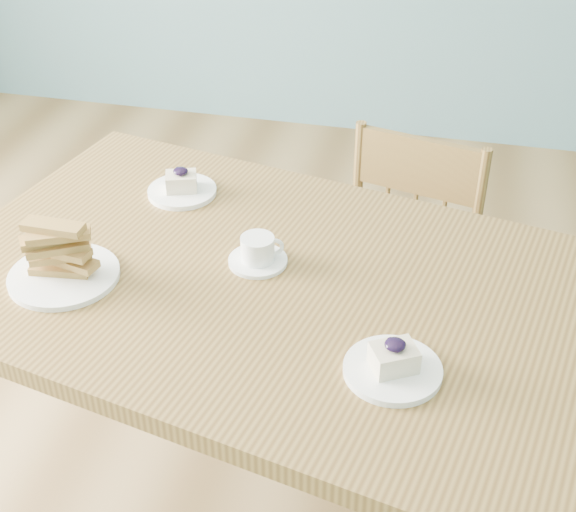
{
  "coord_description": "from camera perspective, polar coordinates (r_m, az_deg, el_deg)",
  "views": [
    {
      "loc": [
        0.37,
        -1.15,
        1.78
      ],
      "look_at": [
        0.06,
        0.16,
        0.84
      ],
      "focal_mm": 50.0,
      "sensor_mm": 36.0,
      "label": 1
    }
  ],
  "objects": [
    {
      "name": "coffee_cup",
      "position": [
        1.67,
        -2.13,
        0.28
      ],
      "size": [
        0.12,
        0.12,
        0.06
      ],
      "rotation": [
        0.0,
        0.0,
        0.38
      ],
      "color": "white",
      "rests_on": "dining_table"
    },
    {
      "name": "dining_table",
      "position": [
        1.67,
        0.63,
        -4.37
      ],
      "size": [
        1.65,
        1.15,
        0.8
      ],
      "rotation": [
        0.0,
        0.0,
        -0.21
      ],
      "color": "olive",
      "rests_on": "ground"
    },
    {
      "name": "room",
      "position": [
        1.29,
        -4.59,
        15.17
      ],
      "size": [
        5.01,
        5.01,
        2.71
      ],
      "color": "olive",
      "rests_on": "ground"
    },
    {
      "name": "dining_chair",
      "position": [
        2.26,
        7.54,
        -2.12
      ],
      "size": [
        0.46,
        0.44,
        0.84
      ],
      "rotation": [
        0.0,
        0.0,
        -0.24
      ],
      "color": "olive",
      "rests_on": "ground"
    },
    {
      "name": "cheesecake_plate_near",
      "position": [
        1.43,
        7.48,
        -7.68
      ],
      "size": [
        0.18,
        0.18,
        0.07
      ],
      "rotation": [
        0.0,
        0.0,
        0.51
      ],
      "color": "white",
      "rests_on": "dining_table"
    },
    {
      "name": "biscotti_plate",
      "position": [
        1.68,
        -15.85,
        -0.23
      ],
      "size": [
        0.23,
        0.23,
        0.14
      ],
      "rotation": [
        0.0,
        0.0,
        0.18
      ],
      "color": "white",
      "rests_on": "dining_table"
    },
    {
      "name": "cheesecake_plate_far",
      "position": [
        1.94,
        -7.56,
        4.87
      ],
      "size": [
        0.16,
        0.16,
        0.07
      ],
      "rotation": [
        0.0,
        0.0,
        0.33
      ],
      "color": "white",
      "rests_on": "dining_table"
    }
  ]
}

